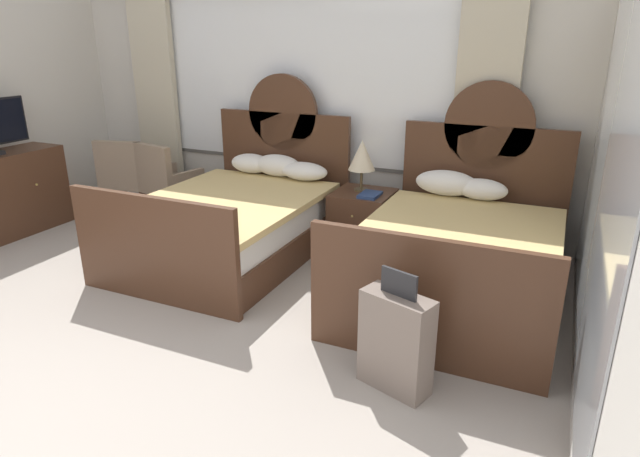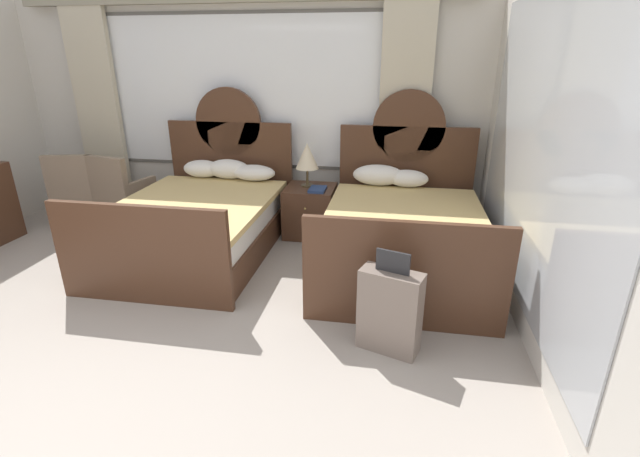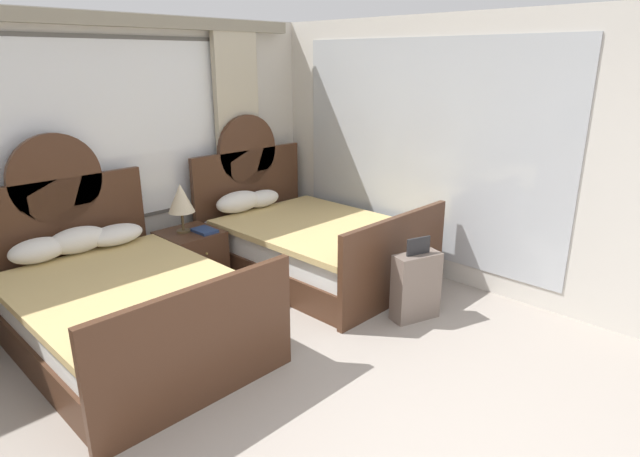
{
  "view_description": "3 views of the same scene",
  "coord_description": "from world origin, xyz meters",
  "px_view_note": "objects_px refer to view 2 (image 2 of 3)",
  "views": [
    {
      "loc": [
        2.67,
        -1.43,
        2.05
      ],
      "look_at": [
        1.1,
        2.03,
        0.69
      ],
      "focal_mm": 30.42,
      "sensor_mm": 36.0,
      "label": 1
    },
    {
      "loc": [
        1.9,
        -1.48,
        2.02
      ],
      "look_at": [
        1.34,
        1.76,
        0.74
      ],
      "focal_mm": 25.23,
      "sensor_mm": 36.0,
      "label": 2
    },
    {
      "loc": [
        -1.8,
        -1.08,
        2.28
      ],
      "look_at": [
        1.25,
        1.89,
        0.89
      ],
      "focal_mm": 29.4,
      "sensor_mm": 36.0,
      "label": 3
    }
  ],
  "objects_px": {
    "bed_near_window": "(201,219)",
    "armchair_by_window_left": "(120,188)",
    "nightstand_between_beds": "(310,211)",
    "table_lamp_on_nightstand": "(307,157)",
    "book_on_nightstand": "(317,189)",
    "suitcase_on_floor": "(390,311)",
    "armchair_by_window_centre": "(77,186)",
    "bed_near_mirror": "(403,233)"
  },
  "relations": [
    {
      "from": "bed_near_mirror",
      "to": "suitcase_on_floor",
      "type": "height_order",
      "value": "bed_near_mirror"
    },
    {
      "from": "armchair_by_window_centre",
      "to": "nightstand_between_beds",
      "type": "bearing_deg",
      "value": 1.7
    },
    {
      "from": "bed_near_mirror",
      "to": "armchair_by_window_left",
      "type": "bearing_deg",
      "value": 170.51
    },
    {
      "from": "nightstand_between_beds",
      "to": "armchair_by_window_left",
      "type": "distance_m",
      "value": 2.39
    },
    {
      "from": "bed_near_window",
      "to": "armchair_by_window_left",
      "type": "height_order",
      "value": "bed_near_window"
    },
    {
      "from": "book_on_nightstand",
      "to": "armchair_by_window_centre",
      "type": "bearing_deg",
      "value": 179.53
    },
    {
      "from": "book_on_nightstand",
      "to": "bed_near_mirror",
      "type": "bearing_deg",
      "value": -29.67
    },
    {
      "from": "bed_near_window",
      "to": "armchair_by_window_centre",
      "type": "height_order",
      "value": "bed_near_window"
    },
    {
      "from": "bed_near_window",
      "to": "book_on_nightstand",
      "type": "distance_m",
      "value": 1.33
    },
    {
      "from": "table_lamp_on_nightstand",
      "to": "armchair_by_window_left",
      "type": "bearing_deg",
      "value": -176.74
    },
    {
      "from": "armchair_by_window_left",
      "to": "suitcase_on_floor",
      "type": "bearing_deg",
      "value": -31.15
    },
    {
      "from": "book_on_nightstand",
      "to": "suitcase_on_floor",
      "type": "bearing_deg",
      "value": -66.27
    },
    {
      "from": "nightstand_between_beds",
      "to": "bed_near_window",
      "type": "bearing_deg",
      "value": -148.82
    },
    {
      "from": "bed_near_mirror",
      "to": "armchair_by_window_left",
      "type": "height_order",
      "value": "bed_near_mirror"
    },
    {
      "from": "bed_near_window",
      "to": "nightstand_between_beds",
      "type": "relative_size",
      "value": 3.81
    },
    {
      "from": "nightstand_between_beds",
      "to": "armchair_by_window_left",
      "type": "xyz_separation_m",
      "value": [
        -2.38,
        -0.09,
        0.19
      ]
    },
    {
      "from": "armchair_by_window_centre",
      "to": "suitcase_on_floor",
      "type": "distance_m",
      "value": 4.45
    },
    {
      "from": "book_on_nightstand",
      "to": "armchair_by_window_left",
      "type": "xyz_separation_m",
      "value": [
        -2.48,
        0.02,
        -0.11
      ]
    },
    {
      "from": "nightstand_between_beds",
      "to": "table_lamp_on_nightstand",
      "type": "height_order",
      "value": "table_lamp_on_nightstand"
    },
    {
      "from": "suitcase_on_floor",
      "to": "armchair_by_window_left",
      "type": "bearing_deg",
      "value": 148.85
    },
    {
      "from": "book_on_nightstand",
      "to": "armchair_by_window_left",
      "type": "bearing_deg",
      "value": 179.43
    },
    {
      "from": "armchair_by_window_left",
      "to": "armchair_by_window_centre",
      "type": "relative_size",
      "value": 1.0
    },
    {
      "from": "book_on_nightstand",
      "to": "suitcase_on_floor",
      "type": "xyz_separation_m",
      "value": [
        0.88,
        -2.01,
        -0.28
      ]
    },
    {
      "from": "bed_near_mirror",
      "to": "armchair_by_window_left",
      "type": "xyz_separation_m",
      "value": [
        -3.45,
        0.58,
        0.13
      ]
    },
    {
      "from": "table_lamp_on_nightstand",
      "to": "armchair_by_window_centre",
      "type": "height_order",
      "value": "table_lamp_on_nightstand"
    },
    {
      "from": "nightstand_between_beds",
      "to": "armchair_by_window_left",
      "type": "relative_size",
      "value": 0.66
    },
    {
      "from": "bed_near_window",
      "to": "table_lamp_on_nightstand",
      "type": "bearing_deg",
      "value": 33.86
    },
    {
      "from": "bed_near_window",
      "to": "armchair_by_window_centre",
      "type": "xyz_separation_m",
      "value": [
        -1.88,
        0.57,
        0.13
      ]
    },
    {
      "from": "bed_near_mirror",
      "to": "table_lamp_on_nightstand",
      "type": "relative_size",
      "value": 4.45
    },
    {
      "from": "nightstand_between_beds",
      "to": "suitcase_on_floor",
      "type": "bearing_deg",
      "value": -64.96
    },
    {
      "from": "armchair_by_window_centre",
      "to": "book_on_nightstand",
      "type": "bearing_deg",
      "value": -0.47
    },
    {
      "from": "nightstand_between_beds",
      "to": "armchair_by_window_centre",
      "type": "xyz_separation_m",
      "value": [
        -2.96,
        -0.09,
        0.19
      ]
    },
    {
      "from": "bed_near_mirror",
      "to": "armchair_by_window_centre",
      "type": "xyz_separation_m",
      "value": [
        -4.04,
        0.58,
        0.13
      ]
    },
    {
      "from": "nightstand_between_beds",
      "to": "suitcase_on_floor",
      "type": "distance_m",
      "value": 2.35
    },
    {
      "from": "book_on_nightstand",
      "to": "suitcase_on_floor",
      "type": "relative_size",
      "value": 0.33
    },
    {
      "from": "bed_near_window",
      "to": "table_lamp_on_nightstand",
      "type": "height_order",
      "value": "bed_near_window"
    },
    {
      "from": "book_on_nightstand",
      "to": "armchair_by_window_left",
      "type": "distance_m",
      "value": 2.49
    },
    {
      "from": "suitcase_on_floor",
      "to": "table_lamp_on_nightstand",
      "type": "bearing_deg",
      "value": 115.46
    },
    {
      "from": "armchair_by_window_left",
      "to": "nightstand_between_beds",
      "type": "bearing_deg",
      "value": 2.14
    },
    {
      "from": "armchair_by_window_left",
      "to": "armchair_by_window_centre",
      "type": "height_order",
      "value": "same"
    },
    {
      "from": "bed_near_mirror",
      "to": "armchair_by_window_centre",
      "type": "bearing_deg",
      "value": 171.86
    },
    {
      "from": "table_lamp_on_nightstand",
      "to": "book_on_nightstand",
      "type": "bearing_deg",
      "value": -46.74
    }
  ]
}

